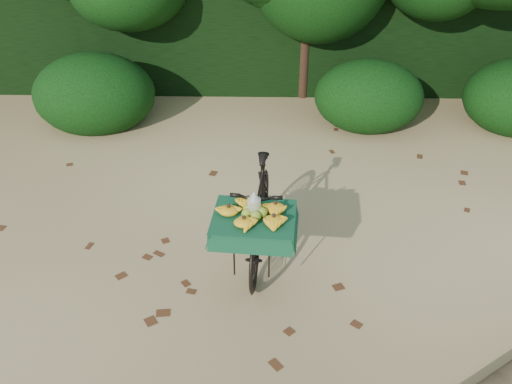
{
  "coord_description": "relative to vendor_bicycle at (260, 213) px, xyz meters",
  "views": [
    {
      "loc": [
        -0.17,
        -3.97,
        4.04
      ],
      "look_at": [
        -0.27,
        0.74,
        0.94
      ],
      "focal_mm": 38.0,
      "sensor_mm": 36.0,
      "label": 1
    }
  ],
  "objects": [
    {
      "name": "ground",
      "position": [
        0.23,
        -0.88,
        -0.58
      ],
      "size": [
        80.0,
        80.0,
        0.0
      ],
      "primitive_type": "plane",
      "color": "tan",
      "rests_on": "ground"
    },
    {
      "name": "hedge_backdrop",
      "position": [
        0.23,
        5.42,
        0.32
      ],
      "size": [
        26.0,
        1.8,
        1.8
      ],
      "primitive_type": "cube",
      "color": "black",
      "rests_on": "ground"
    },
    {
      "name": "vendor_bicycle",
      "position": [
        0.0,
        0.0,
        0.0
      ],
      "size": [
        0.87,
        1.92,
        1.14
      ],
      "rotation": [
        0.0,
        0.0,
        -0.09
      ],
      "color": "black",
      "rests_on": "ground"
    },
    {
      "name": "bush_clumps",
      "position": [
        0.73,
        3.42,
        -0.13
      ],
      "size": [
        8.8,
        1.7,
        0.9
      ],
      "primitive_type": null,
      "color": "black",
      "rests_on": "ground"
    },
    {
      "name": "leaf_litter",
      "position": [
        0.23,
        -0.23,
        -0.57
      ],
      "size": [
        7.0,
        7.3,
        0.01
      ],
      "primitive_type": null,
      "color": "#4C2814",
      "rests_on": "ground"
    }
  ]
}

